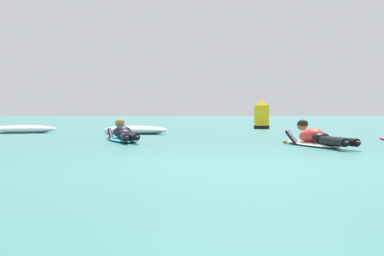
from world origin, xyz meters
TOP-DOWN VIEW (x-y plane):
  - ground_plane at (0.00, 10.00)m, footprint 120.00×120.00m
  - surfer_near at (1.90, 3.57)m, footprint 0.80×2.65m
  - surfer_far at (-1.83, 5.57)m, footprint 0.99×2.63m
  - whitewater_mid_left at (-5.08, 10.06)m, footprint 2.03×1.15m
  - whitewater_mid_right at (-1.70, 9.17)m, footprint 2.01×1.19m
  - channel_marker_buoy at (2.91, 13.74)m, footprint 0.60×0.60m

SIDE VIEW (x-z plane):
  - ground_plane at x=0.00m, z-range 0.00..0.00m
  - whitewater_mid_left at x=-5.08m, z-range -0.01..0.23m
  - whitewater_mid_right at x=-1.70m, z-range -0.01..0.23m
  - surfer_far at x=-1.83m, z-range -0.13..0.40m
  - surfer_near at x=1.90m, z-range -0.12..0.41m
  - channel_marker_buoy at x=2.91m, z-range -0.11..1.02m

